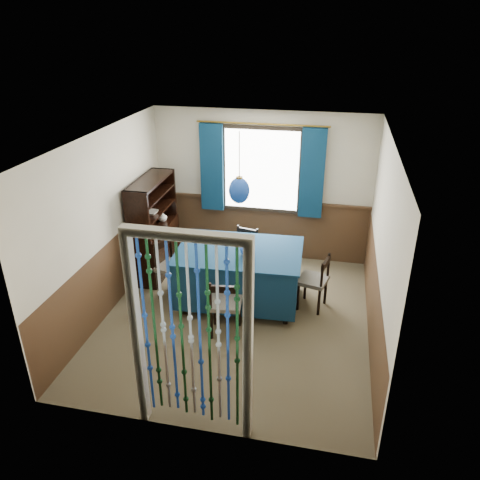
% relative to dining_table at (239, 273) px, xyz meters
% --- Properties ---
extents(floor, '(4.00, 4.00, 0.00)m').
position_rel_dining_table_xyz_m(floor, '(0.04, -0.42, -0.48)').
color(floor, brown).
rests_on(floor, ground).
extents(ceiling, '(4.00, 4.00, 0.00)m').
position_rel_dining_table_xyz_m(ceiling, '(0.04, -0.42, 2.02)').
color(ceiling, silver).
rests_on(ceiling, ground).
extents(wall_back, '(3.60, 0.00, 3.60)m').
position_rel_dining_table_xyz_m(wall_back, '(0.04, 1.58, 0.77)').
color(wall_back, beige).
rests_on(wall_back, ground).
extents(wall_front, '(3.60, 0.00, 3.60)m').
position_rel_dining_table_xyz_m(wall_front, '(0.04, -2.42, 0.77)').
color(wall_front, beige).
rests_on(wall_front, ground).
extents(wall_left, '(0.00, 4.00, 4.00)m').
position_rel_dining_table_xyz_m(wall_left, '(-1.76, -0.42, 0.77)').
color(wall_left, beige).
rests_on(wall_left, ground).
extents(wall_right, '(0.00, 4.00, 4.00)m').
position_rel_dining_table_xyz_m(wall_right, '(1.84, -0.42, 0.77)').
color(wall_right, beige).
rests_on(wall_right, ground).
extents(wainscot_back, '(3.60, 0.00, 3.60)m').
position_rel_dining_table_xyz_m(wainscot_back, '(0.04, 1.56, 0.02)').
color(wainscot_back, '#462D1A').
rests_on(wainscot_back, ground).
extents(wainscot_front, '(3.60, 0.00, 3.60)m').
position_rel_dining_table_xyz_m(wainscot_front, '(0.04, -2.41, 0.02)').
color(wainscot_front, '#462D1A').
rests_on(wainscot_front, ground).
extents(wainscot_left, '(0.00, 4.00, 4.00)m').
position_rel_dining_table_xyz_m(wainscot_left, '(-1.74, -0.42, 0.02)').
color(wainscot_left, '#462D1A').
rests_on(wainscot_left, ground).
extents(wainscot_right, '(0.00, 4.00, 4.00)m').
position_rel_dining_table_xyz_m(wainscot_right, '(1.83, -0.42, 0.02)').
color(wainscot_right, '#462D1A').
rests_on(wainscot_right, ground).
extents(window, '(1.32, 0.12, 1.42)m').
position_rel_dining_table_xyz_m(window, '(0.04, 1.53, 1.07)').
color(window, black).
rests_on(window, wall_back).
extents(doorway, '(1.16, 0.12, 2.18)m').
position_rel_dining_table_xyz_m(doorway, '(0.04, -2.36, 0.57)').
color(doorway, silver).
rests_on(doorway, ground).
extents(dining_table, '(1.79, 1.28, 0.84)m').
position_rel_dining_table_xyz_m(dining_table, '(0.00, 0.00, 0.00)').
color(dining_table, '#0D2B46').
rests_on(dining_table, floor).
extents(chair_near, '(0.45, 0.44, 0.83)m').
position_rel_dining_table_xyz_m(chair_near, '(-0.02, -0.79, -0.04)').
color(chair_near, black).
rests_on(chair_near, floor).
extents(chair_far, '(0.49, 0.47, 0.82)m').
position_rel_dining_table_xyz_m(chair_far, '(-0.08, 0.71, -0.04)').
color(chair_far, black).
rests_on(chair_far, floor).
extents(chair_left, '(0.53, 0.55, 0.92)m').
position_rel_dining_table_xyz_m(chair_left, '(-0.98, -0.04, 0.01)').
color(chair_left, black).
rests_on(chair_left, floor).
extents(chair_right, '(0.47, 0.48, 0.82)m').
position_rel_dining_table_xyz_m(chair_right, '(1.07, 0.07, -0.05)').
color(chair_right, black).
rests_on(chair_right, floor).
extents(sideboard, '(0.44, 1.21, 1.57)m').
position_rel_dining_table_xyz_m(sideboard, '(-1.53, 0.63, 0.07)').
color(sideboard, black).
rests_on(sideboard, floor).
extents(pendant_lamp, '(0.28, 0.28, 0.95)m').
position_rel_dining_table_xyz_m(pendant_lamp, '(0.00, -0.00, 1.24)').
color(pendant_lamp, olive).
rests_on(pendant_lamp, ceiling).
extents(vase_table, '(0.22, 0.22, 0.20)m').
position_rel_dining_table_xyz_m(vase_table, '(0.13, -0.11, 0.46)').
color(vase_table, '#153C94').
rests_on(vase_table, dining_table).
extents(bowl_shelf, '(0.22, 0.22, 0.06)m').
position_rel_dining_table_xyz_m(bowl_shelf, '(-1.47, 0.46, 0.62)').
color(bowl_shelf, beige).
rests_on(bowl_shelf, sideboard).
extents(vase_sideboard, '(0.22, 0.22, 0.17)m').
position_rel_dining_table_xyz_m(vase_sideboard, '(-1.47, 0.89, 0.39)').
color(vase_sideboard, beige).
rests_on(vase_sideboard, sideboard).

